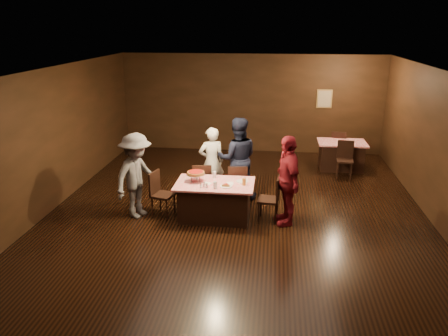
{
  "coord_description": "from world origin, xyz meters",
  "views": [
    {
      "loc": [
        0.74,
        -8.39,
        3.89
      ],
      "look_at": [
        -0.28,
        0.18,
        1.0
      ],
      "focal_mm": 35.0,
      "sensor_mm": 36.0,
      "label": 1
    }
  ],
  "objects": [
    {
      "name": "condiments",
      "position": [
        -0.61,
        -0.4,
        0.82
      ],
      "size": [
        0.17,
        0.1,
        0.09
      ],
      "color": "silver",
      "rests_on": "main_table"
    },
    {
      "name": "glass_front_left",
      "position": [
        -0.38,
        -0.42,
        0.84
      ],
      "size": [
        0.08,
        0.08,
        0.14
      ],
      "primitive_type": "cylinder",
      "color": "silver",
      "rests_on": "main_table"
    },
    {
      "name": "chair_back_near",
      "position": [
        2.6,
        2.78,
        0.47
      ],
      "size": [
        0.46,
        0.46,
        0.95
      ],
      "primitive_type": "cube",
      "rotation": [
        0.0,
        0.0,
        -0.1
      ],
      "color": "black",
      "rests_on": "ground"
    },
    {
      "name": "chair_far_right",
      "position": [
        -0.03,
        0.63,
        0.47
      ],
      "size": [
        0.46,
        0.46,
        0.95
      ],
      "primitive_type": "cube",
      "rotation": [
        0.0,
        0.0,
        3.25
      ],
      "color": "black",
      "rests_on": "ground"
    },
    {
      "name": "napkin_left",
      "position": [
        -0.58,
        -0.17,
        0.77
      ],
      "size": [
        0.21,
        0.21,
        0.01
      ],
      "primitive_type": "cube",
      "rotation": [
        0.0,
        0.0,
        -0.35
      ],
      "color": "white",
      "rests_on": "main_table"
    },
    {
      "name": "glass_back",
      "position": [
        -0.48,
        0.18,
        0.84
      ],
      "size": [
        0.08,
        0.08,
        0.14
      ],
      "primitive_type": "cylinder",
      "color": "silver",
      "rests_on": "main_table"
    },
    {
      "name": "napkin_center",
      "position": [
        -0.13,
        -0.12,
        0.77
      ],
      "size": [
        0.19,
        0.19,
        0.01
      ],
      "primitive_type": "cube",
      "rotation": [
        0.0,
        0.0,
        0.21
      ],
      "color": "white",
      "rests_on": "main_table"
    },
    {
      "name": "chair_far_left",
      "position": [
        -0.83,
        0.63,
        0.47
      ],
      "size": [
        0.49,
        0.49,
        0.95
      ],
      "primitive_type": "cube",
      "rotation": [
        0.0,
        0.0,
        3.34
      ],
      "color": "black",
      "rests_on": "ground"
    },
    {
      "name": "diner_grey_knit",
      "position": [
        -2.04,
        -0.22,
        0.9
      ],
      "size": [
        1.08,
        1.33,
        1.79
      ],
      "primitive_type": "imported",
      "rotation": [
        0.0,
        0.0,
        1.15
      ],
      "color": "#5B5B60",
      "rests_on": "ground"
    },
    {
      "name": "back_table",
      "position": [
        2.6,
        3.48,
        0.39
      ],
      "size": [
        1.3,
        0.9,
        0.77
      ],
      "primitive_type": "cube",
      "color": "red",
      "rests_on": "ground"
    },
    {
      "name": "diner_navy_hoodie",
      "position": [
        -0.07,
        1.05,
        0.95
      ],
      "size": [
        1.02,
        0.84,
        1.9
      ],
      "primitive_type": "imported",
      "rotation": [
        0.0,
        0.0,
        3.29
      ],
      "color": "black",
      "rests_on": "ground"
    },
    {
      "name": "chair_end_left",
      "position": [
        -1.53,
        -0.12,
        0.47
      ],
      "size": [
        0.51,
        0.51,
        0.95
      ],
      "primitive_type": "cube",
      "rotation": [
        0.0,
        0.0,
        1.32
      ],
      "color": "black",
      "rests_on": "ground"
    },
    {
      "name": "room",
      "position": [
        0.0,
        0.01,
        2.14
      ],
      "size": [
        10.0,
        10.04,
        3.02
      ],
      "color": "black",
      "rests_on": "ground"
    },
    {
      "name": "chair_back_far",
      "position": [
        2.6,
        4.08,
        0.47
      ],
      "size": [
        0.5,
        0.5,
        0.95
      ],
      "primitive_type": "cube",
      "rotation": [
        0.0,
        0.0,
        2.94
      ],
      "color": "black",
      "rests_on": "ground"
    },
    {
      "name": "chair_end_right",
      "position": [
        0.67,
        -0.12,
        0.47
      ],
      "size": [
        0.46,
        0.46,
        0.95
      ],
      "primitive_type": "cube",
      "rotation": [
        0.0,
        0.0,
        -1.68
      ],
      "color": "black",
      "rests_on": "ground"
    },
    {
      "name": "diner_white_jacket",
      "position": [
        -0.68,
        1.13,
        0.82
      ],
      "size": [
        0.7,
        0.59,
        1.64
      ],
      "primitive_type": "imported",
      "rotation": [
        0.0,
        0.0,
        3.52
      ],
      "color": "white",
      "rests_on": "ground"
    },
    {
      "name": "glass_amber",
      "position": [
        0.17,
        -0.17,
        0.84
      ],
      "size": [
        0.08,
        0.08,
        0.14
      ],
      "primitive_type": "cylinder",
      "color": "#BF7F26",
      "rests_on": "main_table"
    },
    {
      "name": "plate_empty",
      "position": [
        0.12,
        0.03,
        0.78
      ],
      "size": [
        0.25,
        0.25,
        0.01
      ],
      "primitive_type": "cylinder",
      "color": "white",
      "rests_on": "main_table"
    },
    {
      "name": "main_table",
      "position": [
        -0.43,
        -0.12,
        0.39
      ],
      "size": [
        1.6,
        1.0,
        0.77
      ],
      "primitive_type": "cube",
      "color": "red",
      "rests_on": "ground"
    },
    {
      "name": "diner_red_shirt",
      "position": [
        1.03,
        -0.19,
        0.92
      ],
      "size": [
        0.73,
        1.16,
        1.83
      ],
      "primitive_type": "imported",
      "rotation": [
        0.0,
        0.0,
        -1.29
      ],
      "color": "maroon",
      "rests_on": "ground"
    },
    {
      "name": "plate_with_slice",
      "position": [
        -0.18,
        -0.3,
        0.8
      ],
      "size": [
        0.25,
        0.25,
        0.06
      ],
      "color": "white",
      "rests_on": "main_table"
    },
    {
      "name": "pizza_stand",
      "position": [
        -0.83,
        -0.07,
        0.95
      ],
      "size": [
        0.38,
        0.38,
        0.22
      ],
      "color": "black",
      "rests_on": "main_table"
    }
  ]
}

